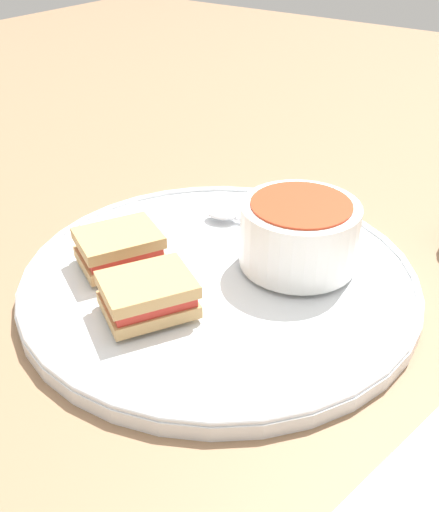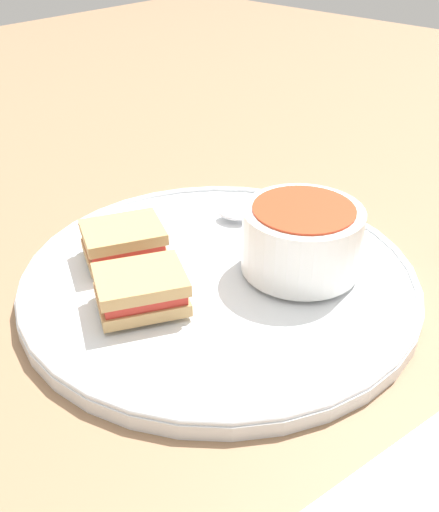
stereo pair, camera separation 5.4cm
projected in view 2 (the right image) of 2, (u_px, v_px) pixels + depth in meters
ground_plane at (220, 287)px, 0.56m from camera, size 2.40×2.40×0.00m
plate at (220, 279)px, 0.55m from camera, size 0.36×0.36×0.02m
soup_bowl at (302, 238)px, 0.54m from camera, size 0.11×0.11×0.06m
spoon at (240, 216)px, 0.63m from camera, size 0.05×0.11×0.01m
sandwich_half_near at (124, 241)px, 0.56m from camera, size 0.09×0.08×0.03m
sandwich_half_far at (141, 289)px, 0.49m from camera, size 0.09×0.09×0.03m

